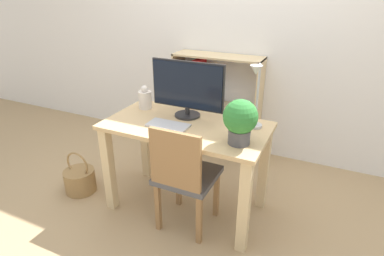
{
  "coord_description": "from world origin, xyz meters",
  "views": [
    {
      "loc": [
        0.95,
        -1.92,
        1.67
      ],
      "look_at": [
        0.0,
        0.1,
        0.66
      ],
      "focal_mm": 30.0,
      "sensor_mm": 36.0,
      "label": 1
    }
  ],
  "objects_px": {
    "desk_lamp": "(256,91)",
    "potted_plant": "(240,120)",
    "vase": "(145,99)",
    "basket": "(80,180)",
    "bookshelf": "(201,105)",
    "keyboard": "(168,125)",
    "chair": "(184,175)",
    "monitor": "(187,87)"
  },
  "relations": [
    {
      "from": "bookshelf",
      "to": "basket",
      "type": "bearing_deg",
      "value": -117.04
    },
    {
      "from": "keyboard",
      "to": "potted_plant",
      "type": "bearing_deg",
      "value": -4.39
    },
    {
      "from": "desk_lamp",
      "to": "potted_plant",
      "type": "distance_m",
      "value": 0.27
    },
    {
      "from": "keyboard",
      "to": "chair",
      "type": "distance_m",
      "value": 0.37
    },
    {
      "from": "monitor",
      "to": "keyboard",
      "type": "height_order",
      "value": "monitor"
    },
    {
      "from": "desk_lamp",
      "to": "bookshelf",
      "type": "relative_size",
      "value": 0.45
    },
    {
      "from": "desk_lamp",
      "to": "potted_plant",
      "type": "height_order",
      "value": "desk_lamp"
    },
    {
      "from": "chair",
      "to": "basket",
      "type": "distance_m",
      "value": 1.08
    },
    {
      "from": "monitor",
      "to": "potted_plant",
      "type": "bearing_deg",
      "value": -29.13
    },
    {
      "from": "basket",
      "to": "desk_lamp",
      "type": "bearing_deg",
      "value": 12.49
    },
    {
      "from": "basket",
      "to": "keyboard",
      "type": "bearing_deg",
      "value": 7.6
    },
    {
      "from": "monitor",
      "to": "basket",
      "type": "height_order",
      "value": "monitor"
    },
    {
      "from": "basket",
      "to": "monitor",
      "type": "bearing_deg",
      "value": 21.69
    },
    {
      "from": "keyboard",
      "to": "basket",
      "type": "distance_m",
      "value": 1.05
    },
    {
      "from": "monitor",
      "to": "bookshelf",
      "type": "bearing_deg",
      "value": 106.56
    },
    {
      "from": "keyboard",
      "to": "basket",
      "type": "height_order",
      "value": "keyboard"
    },
    {
      "from": "vase",
      "to": "basket",
      "type": "relative_size",
      "value": 0.51
    },
    {
      "from": "desk_lamp",
      "to": "bookshelf",
      "type": "distance_m",
      "value": 1.3
    },
    {
      "from": "desk_lamp",
      "to": "basket",
      "type": "height_order",
      "value": "desk_lamp"
    },
    {
      "from": "keyboard",
      "to": "chair",
      "type": "bearing_deg",
      "value": -35.77
    },
    {
      "from": "vase",
      "to": "desk_lamp",
      "type": "height_order",
      "value": "desk_lamp"
    },
    {
      "from": "desk_lamp",
      "to": "basket",
      "type": "bearing_deg",
      "value": -167.51
    },
    {
      "from": "potted_plant",
      "to": "chair",
      "type": "relative_size",
      "value": 0.35
    },
    {
      "from": "monitor",
      "to": "basket",
      "type": "distance_m",
      "value": 1.27
    },
    {
      "from": "basket",
      "to": "vase",
      "type": "bearing_deg",
      "value": 35.7
    },
    {
      "from": "monitor",
      "to": "chair",
      "type": "xyz_separation_m",
      "value": [
        0.15,
        -0.37,
        -0.5
      ]
    },
    {
      "from": "vase",
      "to": "basket",
      "type": "distance_m",
      "value": 0.93
    },
    {
      "from": "bookshelf",
      "to": "basket",
      "type": "distance_m",
      "value": 1.41
    },
    {
      "from": "potted_plant",
      "to": "vase",
      "type": "bearing_deg",
      "value": 162.27
    },
    {
      "from": "chair",
      "to": "bookshelf",
      "type": "bearing_deg",
      "value": 110.43
    },
    {
      "from": "desk_lamp",
      "to": "bookshelf",
      "type": "height_order",
      "value": "desk_lamp"
    },
    {
      "from": "vase",
      "to": "basket",
      "type": "bearing_deg",
      "value": -144.3
    },
    {
      "from": "keyboard",
      "to": "potted_plant",
      "type": "relative_size",
      "value": 1.03
    },
    {
      "from": "basket",
      "to": "bookshelf",
      "type": "bearing_deg",
      "value": 62.96
    },
    {
      "from": "keyboard",
      "to": "bookshelf",
      "type": "bearing_deg",
      "value": 101.17
    },
    {
      "from": "monitor",
      "to": "desk_lamp",
      "type": "xyz_separation_m",
      "value": [
        0.52,
        -0.04,
        0.06
      ]
    },
    {
      "from": "keyboard",
      "to": "chair",
      "type": "xyz_separation_m",
      "value": [
        0.19,
        -0.14,
        -0.28
      ]
    },
    {
      "from": "potted_plant",
      "to": "bookshelf",
      "type": "distance_m",
      "value": 1.43
    },
    {
      "from": "vase",
      "to": "desk_lamp",
      "type": "relative_size",
      "value": 0.41
    },
    {
      "from": "potted_plant",
      "to": "monitor",
      "type": "bearing_deg",
      "value": 150.87
    },
    {
      "from": "potted_plant",
      "to": "bookshelf",
      "type": "bearing_deg",
      "value": 123.49
    },
    {
      "from": "monitor",
      "to": "basket",
      "type": "bearing_deg",
      "value": -158.31
    }
  ]
}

